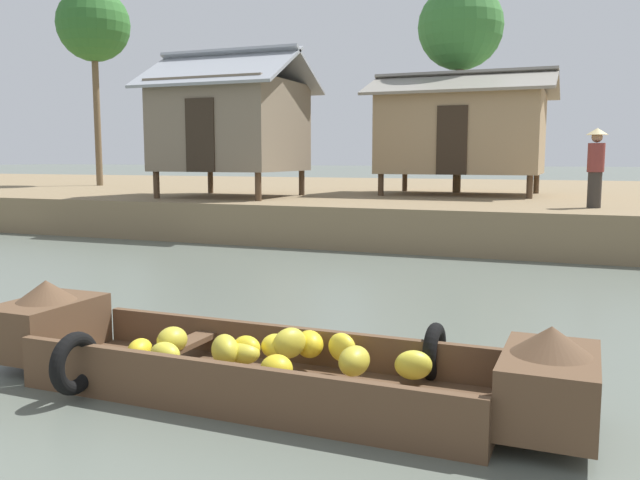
{
  "coord_description": "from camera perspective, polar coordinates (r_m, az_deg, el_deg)",
  "views": [
    {
      "loc": [
        3.88,
        -0.15,
        1.98
      ],
      "look_at": [
        1.33,
        6.34,
        1.11
      ],
      "focal_mm": 37.23,
      "sensor_mm": 36.0,
      "label": 1
    }
  ],
  "objects": [
    {
      "name": "ground_plane",
      "position": [
        11.04,
        0.51,
        -3.23
      ],
      "size": [
        300.0,
        300.0,
        0.0
      ],
      "primitive_type": "plane",
      "color": "#596056"
    },
    {
      "name": "riverbank_strip",
      "position": [
        23.57,
        11.94,
        3.25
      ],
      "size": [
        160.0,
        20.0,
        0.93
      ],
      "primitive_type": "cube",
      "color": "#7F6B4C",
      "rests_on": "ground"
    },
    {
      "name": "banana_boat",
      "position": [
        5.67,
        -5.19,
        -10.36
      ],
      "size": [
        5.27,
        1.89,
        0.81
      ],
      "color": "brown",
      "rests_on": "ground"
    },
    {
      "name": "stilt_house_left",
      "position": [
        18.11,
        -7.67,
        9.85
      ],
      "size": [
        4.04,
        3.59,
        3.89
      ],
      "color": "#4C3826",
      "rests_on": "riverbank_strip"
    },
    {
      "name": "stilt_house_mid_left",
      "position": [
        19.46,
        12.11,
        9.16
      ],
      "size": [
        5.06,
        3.6,
        3.46
      ],
      "color": "#4C3826",
      "rests_on": "riverbank_strip"
    },
    {
      "name": "palm_tree_near",
      "position": [
        20.87,
        11.99,
        17.37
      ],
      "size": [
        2.5,
        2.5,
        6.12
      ],
      "color": "brown",
      "rests_on": "riverbank_strip"
    },
    {
      "name": "palm_tree_mid",
      "position": [
        27.02,
        -18.89,
        17.0
      ],
      "size": [
        2.67,
        2.67,
        7.26
      ],
      "color": "brown",
      "rests_on": "riverbank_strip"
    },
    {
      "name": "vendor_person",
      "position": [
        15.05,
        22.62,
        6.08
      ],
      "size": [
        0.44,
        0.44,
        1.66
      ],
      "color": "#332D28",
      "rests_on": "riverbank_strip"
    }
  ]
}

